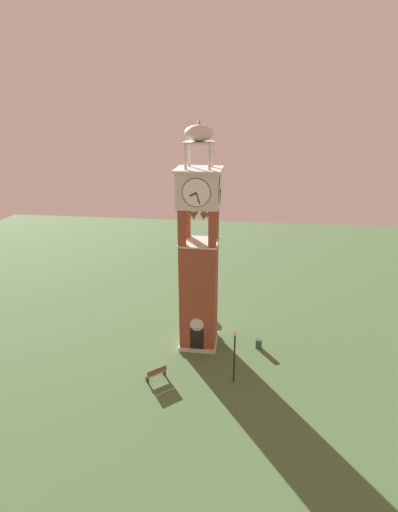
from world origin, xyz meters
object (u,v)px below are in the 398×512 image
at_px(park_bench, 156,373).
at_px(lamp_post, 235,347).
at_px(trash_bin, 259,343).
at_px(clock_tower, 199,261).

bearing_deg(park_bench, lamp_post, 4.35).
height_order(park_bench, trash_bin, park_bench).
distance_m(park_bench, trash_bin, 9.08).
height_order(clock_tower, lamp_post, clock_tower).
bearing_deg(lamp_post, clock_tower, 123.28).
distance_m(clock_tower, trash_bin, 8.63).
distance_m(lamp_post, trash_bin, 5.60).
height_order(clock_tower, park_bench, clock_tower).
relative_size(clock_tower, lamp_post, 4.32).
bearing_deg(lamp_post, park_bench, -175.65).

